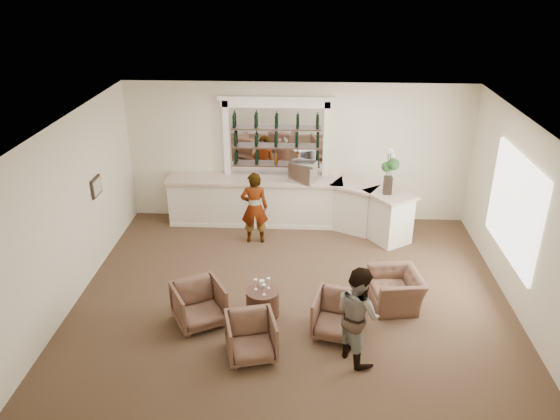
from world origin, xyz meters
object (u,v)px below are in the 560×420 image
object	(u,v)px
bar_counter	(290,203)
cocktail_table	(263,303)
armchair_left	(199,304)
flower_vase	(389,168)
sommelier	(254,208)
guest	(358,314)
armchair_far	(396,290)
armchair_center	(251,337)
armchair_right	(338,315)
espresso_machine	(303,172)

from	to	relation	value
bar_counter	cocktail_table	xyz separation A→B (m)	(-0.35, -3.61, -0.32)
armchair_left	flower_vase	xyz separation A→B (m)	(3.56, 3.26, 1.35)
sommelier	bar_counter	bearing A→B (deg)	-136.09
guest	armchair_far	world-z (taller)	guest
armchair_center	armchair_right	world-z (taller)	armchair_right
bar_counter	armchair_center	bearing A→B (deg)	-95.37
cocktail_table	armchair_center	bearing A→B (deg)	-94.80
armchair_center	flower_vase	bearing A→B (deg)	43.42
guest	armchair_far	size ratio (longest dim) A/B	1.66
armchair_left	armchair_far	size ratio (longest dim) A/B	0.84
espresso_machine	bar_counter	bearing A→B (deg)	-157.49
sommelier	cocktail_table	bearing A→B (deg)	93.97
guest	bar_counter	bearing A→B (deg)	-16.78
guest	flower_vase	bearing A→B (deg)	-44.25
armchair_left	armchair_right	xyz separation A→B (m)	(2.37, -0.18, -0.01)
bar_counter	flower_vase	world-z (taller)	flower_vase
sommelier	guest	size ratio (longest dim) A/B	1.01
cocktail_table	armchair_center	world-z (taller)	armchair_center
bar_counter	armchair_center	world-z (taller)	bar_counter
guest	sommelier	bearing A→B (deg)	-4.25
bar_counter	armchair_right	size ratio (longest dim) A/B	7.12
armchair_center	flower_vase	distance (m)	5.02
bar_counter	flower_vase	size ratio (longest dim) A/B	5.54
cocktail_table	armchair_right	distance (m)	1.39
armchair_far	guest	bearing A→B (deg)	-38.17
cocktail_table	sommelier	bearing A→B (deg)	98.14
armchair_left	armchair_center	size ratio (longest dim) A/B	1.06
armchair_left	armchair_far	xyz separation A→B (m)	(3.46, 0.73, -0.06)
sommelier	armchair_right	bearing A→B (deg)	113.40
bar_counter	cocktail_table	size ratio (longest dim) A/B	9.75
bar_counter	armchair_right	distance (m)	4.19
armchair_left	armchair_center	world-z (taller)	armchair_left
guest	armchair_center	world-z (taller)	guest
armchair_left	flower_vase	world-z (taller)	flower_vase
cocktail_table	espresso_machine	bearing A→B (deg)	79.89
armchair_center	guest	bearing A→B (deg)	-12.44
armchair_right	flower_vase	world-z (taller)	flower_vase
armchair_right	cocktail_table	bearing A→B (deg)	173.22
cocktail_table	guest	xyz separation A→B (m)	(1.56, -1.05, 0.56)
armchair_far	flower_vase	world-z (taller)	flower_vase
sommelier	armchair_left	bearing A→B (deg)	73.39
armchair_right	sommelier	bearing A→B (deg)	130.71
espresso_machine	flower_vase	bearing A→B (deg)	3.99
cocktail_table	armchair_left	bearing A→B (deg)	-164.85
bar_counter	flower_vase	xyz separation A→B (m)	(2.13, -0.64, 1.15)
armchair_center	espresso_machine	size ratio (longest dim) A/B	1.45
armchair_right	bar_counter	bearing A→B (deg)	116.22
cocktail_table	guest	world-z (taller)	guest
armchair_center	armchair_right	distance (m)	1.53
armchair_right	espresso_machine	distance (m)	4.25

